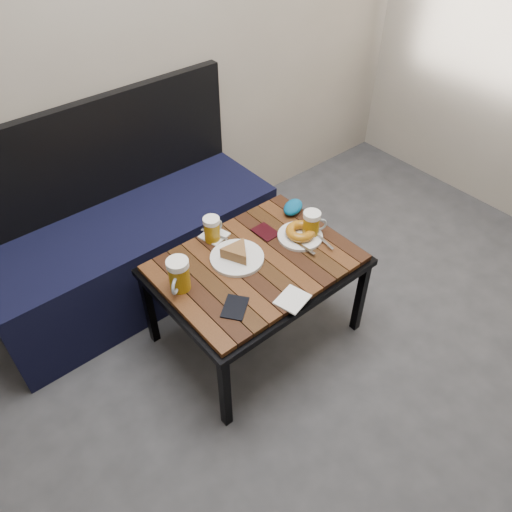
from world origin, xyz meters
TOP-DOWN VIEW (x-y plane):
  - bench at (-0.05, 1.76)m, footprint 1.40×0.50m
  - cafe_table at (0.21, 1.13)m, footprint 0.84×0.62m
  - beer_mug_left at (-0.12, 1.20)m, footprint 0.13×0.12m
  - beer_mug_centre at (0.15, 1.36)m, footprint 0.11×0.09m
  - beer_mug_right at (0.50, 1.10)m, footprint 0.12×0.10m
  - plate_pie at (0.15, 1.19)m, footprint 0.23×0.23m
  - plate_bagel at (0.45, 1.12)m, footprint 0.20×0.26m
  - napkin_left at (0.17, 1.37)m, footprint 0.13×0.13m
  - napkin_right at (0.17, 0.87)m, footprint 0.14×0.13m
  - passport_navy at (-0.02, 0.98)m, footprint 0.15×0.14m
  - passport_burgundy at (0.36, 1.24)m, footprint 0.08×0.12m
  - knit_pouch at (0.56, 1.28)m, footprint 0.14×0.12m

SIDE VIEW (x-z plane):
  - bench at x=-0.05m, z-range -0.20..0.75m
  - cafe_table at x=0.21m, z-range 0.19..0.66m
  - passport_burgundy at x=0.36m, z-range 0.47..0.48m
  - passport_navy at x=-0.02m, z-range 0.47..0.48m
  - napkin_right at x=0.17m, z-range 0.47..0.48m
  - napkin_left at x=0.17m, z-range 0.47..0.48m
  - plate_bagel at x=0.45m, z-range 0.47..0.52m
  - plate_pie at x=0.15m, z-range 0.47..0.53m
  - knit_pouch at x=0.56m, z-range 0.47..0.52m
  - beer_mug_centre at x=0.15m, z-range 0.47..0.59m
  - beer_mug_right at x=0.50m, z-range 0.47..0.59m
  - beer_mug_left at x=-0.12m, z-range 0.47..0.61m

